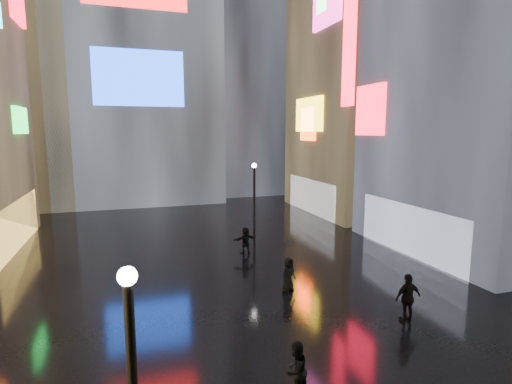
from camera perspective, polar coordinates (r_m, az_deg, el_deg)
name	(u,v)px	position (r m, az deg, el deg)	size (l,w,h in m)	color
ground	(213,258)	(23.38, -6.20, -9.36)	(140.00, 140.00, 0.00)	black
building_right_far	(365,54)	(38.41, 15.24, 18.50)	(10.28, 12.00, 28.00)	black
tower_flank_right	(239,49)	(50.61, -2.45, 19.80)	(12.00, 12.00, 34.00)	black
tower_flank_left	(14,69)	(45.17, -31.24, 14.80)	(10.00, 10.00, 26.00)	black
lamp_far	(254,198)	(25.79, -0.25, -0.86)	(0.30, 0.30, 5.20)	black
pedestrian_1	(296,370)	(11.90, 5.70, -23.98)	(0.77, 0.60, 1.59)	black
pedestrian_3	(408,298)	(16.74, 20.88, -13.93)	(1.10, 0.46, 1.88)	black
pedestrian_4	(288,274)	(18.58, 4.64, -11.63)	(0.76, 0.49, 1.55)	black
pedestrian_5	(245,240)	(23.93, -1.52, -6.90)	(1.47, 0.47, 1.59)	black
umbrella_2	(289,249)	(18.20, 4.68, -8.08)	(0.93, 0.95, 0.86)	black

